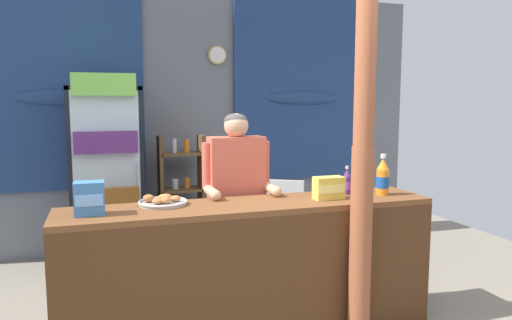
% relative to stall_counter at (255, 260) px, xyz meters
% --- Properties ---
extents(ground_plane, '(7.05, 7.05, 0.00)m').
position_rel_stall_counter_xyz_m(ground_plane, '(0.11, 0.72, -0.58)').
color(ground_plane, gray).
extents(back_wall_curtained, '(5.25, 0.22, 2.89)m').
position_rel_stall_counter_xyz_m(back_wall_curtained, '(0.10, 2.39, 0.92)').
color(back_wall_curtained, slate).
rests_on(back_wall_curtained, ground).
extents(stall_counter, '(2.63, 0.53, 0.95)m').
position_rel_stall_counter_xyz_m(stall_counter, '(0.00, 0.00, 0.00)').
color(stall_counter, brown).
rests_on(stall_counter, ground).
extents(timber_post, '(0.17, 0.15, 2.73)m').
position_rel_stall_counter_xyz_m(timber_post, '(0.68, -0.24, 0.73)').
color(timber_post, '#995133').
rests_on(timber_post, ground).
extents(drink_fridge, '(0.67, 0.72, 1.91)m').
position_rel_stall_counter_xyz_m(drink_fridge, '(-0.94, 1.80, 0.47)').
color(drink_fridge, black).
rests_on(drink_fridge, ground).
extents(bottle_shelf_rack, '(0.48, 0.28, 1.30)m').
position_rel_stall_counter_xyz_m(bottle_shelf_rack, '(-0.18, 2.05, 0.10)').
color(bottle_shelf_rack, brown).
rests_on(bottle_shelf_rack, ground).
extents(plastic_lawn_chair, '(0.60, 0.60, 0.86)m').
position_rel_stall_counter_xyz_m(plastic_lawn_chair, '(0.84, 1.57, -0.08)').
color(plastic_lawn_chair, silver).
rests_on(plastic_lawn_chair, ground).
extents(shopkeeper, '(0.54, 0.42, 1.57)m').
position_rel_stall_counter_xyz_m(shopkeeper, '(0.02, 0.52, 0.41)').
color(shopkeeper, '#28282D').
rests_on(shopkeeper, ground).
extents(soda_bottle_orange_soda, '(0.10, 0.10, 0.31)m').
position_rel_stall_counter_xyz_m(soda_bottle_orange_soda, '(1.04, 0.08, 0.51)').
color(soda_bottle_orange_soda, orange).
rests_on(soda_bottle_orange_soda, stall_counter).
extents(soda_bottle_grape_soda, '(0.06, 0.06, 0.22)m').
position_rel_stall_counter_xyz_m(soda_bottle_grape_soda, '(0.80, 0.19, 0.47)').
color(soda_bottle_grape_soda, '#56286B').
rests_on(soda_bottle_grape_soda, stall_counter).
extents(snack_box_biscuit, '(0.18, 0.14, 0.21)m').
position_rel_stall_counter_xyz_m(snack_box_biscuit, '(-1.07, 0.08, 0.48)').
color(snack_box_biscuit, '#3D75B7').
rests_on(snack_box_biscuit, stall_counter).
extents(snack_box_instant_noodle, '(0.22, 0.11, 0.16)m').
position_rel_stall_counter_xyz_m(snack_box_instant_noodle, '(0.58, 0.06, 0.46)').
color(snack_box_instant_noodle, '#EAD14C').
rests_on(snack_box_instant_noodle, stall_counter).
extents(pastry_tray, '(0.34, 0.34, 0.07)m').
position_rel_stall_counter_xyz_m(pastry_tray, '(-0.59, 0.24, 0.40)').
color(pastry_tray, '#BCBCC1').
rests_on(pastry_tray, stall_counter).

